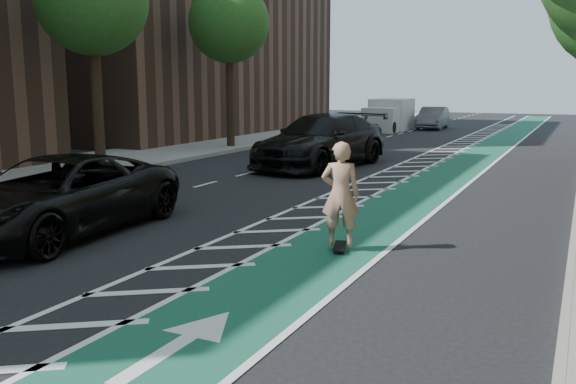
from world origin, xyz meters
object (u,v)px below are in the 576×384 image
Objects in this scene: suv_near at (57,196)px; barrel_a at (100,187)px; skateboarder at (340,194)px; suv_far at (321,141)px.

suv_near is 3.06m from barrel_a.
barrel_a is at bearing -28.50° from skateboarder.
suv_near is 11.87m from suv_far.
skateboarder reaches higher than suv_near.
skateboarder is 1.96× the size of barrel_a.
skateboarder is 11.56m from suv_far.
skateboarder is at bearing 8.87° from suv_near.
skateboarder reaches higher than barrel_a.
barrel_a is (-2.18, -9.14, -0.50)m from suv_far.
suv_near is 5.84× the size of barrel_a.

